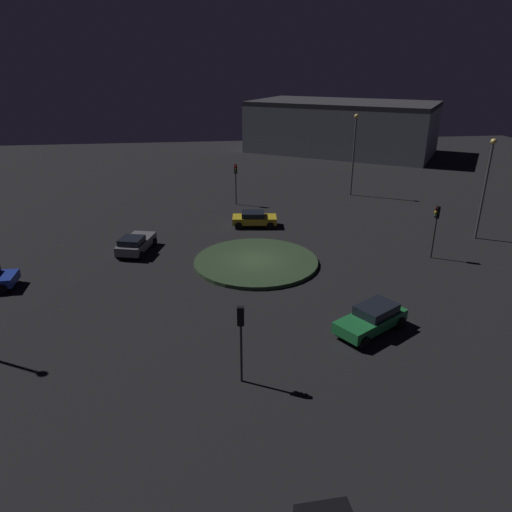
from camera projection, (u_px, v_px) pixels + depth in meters
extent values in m
plane|color=black|center=(256.00, 263.00, 34.38)|extent=(115.22, 115.22, 0.00)
cylinder|color=#2D4228|center=(256.00, 261.00, 34.32)|extent=(9.07, 9.07, 0.27)
cube|color=gold|center=(254.00, 220.00, 41.87)|extent=(4.10, 2.27, 0.59)
cube|color=black|center=(253.00, 214.00, 41.67)|extent=(2.17, 1.82, 0.42)
cylinder|color=black|center=(270.00, 220.00, 42.82)|extent=(0.68, 0.30, 0.66)
cylinder|color=black|center=(270.00, 226.00, 41.16)|extent=(0.68, 0.30, 0.66)
cylinder|color=black|center=(239.00, 220.00, 42.80)|extent=(0.68, 0.30, 0.66)
cylinder|color=black|center=(239.00, 226.00, 41.14)|extent=(0.68, 0.30, 0.66)
cube|color=slate|center=(136.00, 244.00, 36.25)|extent=(2.88, 4.39, 0.67)
cube|color=black|center=(132.00, 241.00, 35.31)|extent=(2.03, 2.08, 0.44)
cylinder|color=black|center=(133.00, 241.00, 37.83)|extent=(0.38, 0.66, 0.63)
cylinder|color=black|center=(155.00, 242.00, 37.58)|extent=(0.38, 0.66, 0.63)
cylinder|color=black|center=(118.00, 254.00, 35.18)|extent=(0.38, 0.66, 0.63)
cylinder|color=black|center=(141.00, 255.00, 34.93)|extent=(0.38, 0.66, 0.63)
cube|color=#1E7238|center=(371.00, 321.00, 25.44)|extent=(4.60, 3.76, 0.62)
cube|color=black|center=(376.00, 309.00, 25.48)|extent=(2.70, 2.48, 0.51)
cylinder|color=black|center=(365.00, 343.00, 24.03)|extent=(0.70, 0.55, 0.69)
cylinder|color=black|center=(339.00, 329.00, 25.29)|extent=(0.70, 0.55, 0.69)
cylinder|color=black|center=(401.00, 323.00, 25.84)|extent=(0.70, 0.55, 0.69)
cylinder|color=black|center=(375.00, 311.00, 27.10)|extent=(0.70, 0.55, 0.69)
cylinder|color=black|center=(2.00, 289.00, 29.67)|extent=(0.67, 0.23, 0.67)
cylinder|color=black|center=(11.00, 277.00, 31.39)|extent=(0.67, 0.23, 0.67)
cylinder|color=#2D2D2D|center=(236.00, 189.00, 47.95)|extent=(0.12, 0.12, 3.25)
cube|color=black|center=(236.00, 169.00, 47.15)|extent=(0.30, 0.22, 0.90)
sphere|color=red|center=(236.00, 167.00, 46.91)|extent=(0.20, 0.20, 0.20)
sphere|color=#4C380F|center=(236.00, 169.00, 47.02)|extent=(0.20, 0.20, 0.20)
sphere|color=#0F3819|center=(236.00, 172.00, 47.12)|extent=(0.20, 0.20, 0.20)
cylinder|color=#2D2D2D|center=(241.00, 354.00, 21.11)|extent=(0.12, 0.12, 2.99)
cube|color=black|center=(241.00, 316.00, 20.37)|extent=(0.33, 0.27, 0.90)
sphere|color=#3F0C0C|center=(241.00, 309.00, 20.40)|extent=(0.20, 0.20, 0.20)
sphere|color=#4C380F|center=(241.00, 314.00, 20.50)|extent=(0.20, 0.20, 0.20)
sphere|color=#1EE53F|center=(241.00, 320.00, 20.60)|extent=(0.20, 0.20, 0.20)
cylinder|color=#2D2D2D|center=(434.00, 238.00, 34.74)|extent=(0.12, 0.12, 3.14)
cube|color=black|center=(438.00, 212.00, 33.97)|extent=(0.24, 0.31, 0.90)
sphere|color=#3F0C0C|center=(436.00, 209.00, 33.85)|extent=(0.20, 0.20, 0.20)
sphere|color=yellow|center=(436.00, 212.00, 33.96)|extent=(0.20, 0.20, 0.20)
sphere|color=#0F3819|center=(435.00, 216.00, 34.06)|extent=(0.20, 0.20, 0.20)
cylinder|color=#4C4C51|center=(353.00, 157.00, 50.43)|extent=(0.18, 0.18, 8.30)
sphere|color=#F9D166|center=(357.00, 116.00, 48.78)|extent=(0.47, 0.47, 0.47)
cylinder|color=#4C4C51|center=(484.00, 193.00, 37.74)|extent=(0.18, 0.18, 7.85)
sphere|color=#F9D166|center=(494.00, 141.00, 36.18)|extent=(0.45, 0.45, 0.45)
cube|color=#8C939E|center=(342.00, 129.00, 75.70)|extent=(32.19, 28.62, 7.23)
cube|color=#333338|center=(344.00, 103.00, 74.18)|extent=(32.19, 28.62, 0.70)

